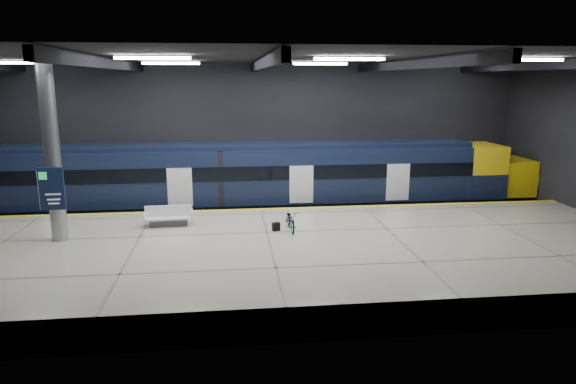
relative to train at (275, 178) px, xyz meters
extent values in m
plane|color=black|center=(-0.93, -5.50, -2.06)|extent=(30.00, 30.00, 0.00)
cube|color=black|center=(-0.93, 2.50, 1.94)|extent=(30.00, 0.10, 8.00)
cube|color=black|center=(-0.93, -13.50, 1.94)|extent=(30.00, 0.10, 8.00)
cube|color=black|center=(-0.93, -5.50, 5.94)|extent=(30.00, 16.00, 0.10)
cube|color=black|center=(-6.93, -5.50, 5.69)|extent=(0.25, 16.00, 0.40)
cube|color=black|center=(-0.93, -5.50, 5.69)|extent=(0.25, 16.00, 0.40)
cube|color=black|center=(5.07, -5.50, 5.69)|extent=(0.25, 16.00, 0.40)
cube|color=black|center=(11.07, -5.50, 5.69)|extent=(0.25, 16.00, 0.40)
cube|color=white|center=(-4.93, -7.50, 5.82)|extent=(2.60, 0.18, 0.10)
cube|color=white|center=(2.07, -7.50, 5.82)|extent=(2.60, 0.18, 0.10)
cube|color=white|center=(9.07, -7.50, 5.82)|extent=(2.60, 0.18, 0.10)
cube|color=white|center=(-11.93, -1.50, 5.82)|extent=(2.60, 0.18, 0.10)
cube|color=white|center=(-4.93, -1.50, 5.82)|extent=(2.60, 0.18, 0.10)
cube|color=white|center=(2.07, -1.50, 5.82)|extent=(2.60, 0.18, 0.10)
cube|color=white|center=(9.07, -1.50, 5.82)|extent=(2.60, 0.18, 0.10)
cube|color=#BEB7A0|center=(-0.93, -8.00, -1.51)|extent=(30.00, 11.00, 1.10)
cube|color=yellow|center=(-0.93, -2.75, -0.95)|extent=(30.00, 0.40, 0.01)
cube|color=gray|center=(-0.93, -0.72, -1.98)|extent=(30.00, 0.08, 0.16)
cube|color=gray|center=(-0.93, 0.72, -1.98)|extent=(30.00, 0.08, 0.16)
cube|color=black|center=(-1.80, 0.00, -1.51)|extent=(24.00, 2.58, 0.80)
cube|color=black|center=(-1.80, 0.00, 0.27)|extent=(24.00, 2.80, 2.75)
cube|color=black|center=(-1.80, 0.00, 1.76)|extent=(24.00, 2.30, 0.24)
cube|color=black|center=(-1.80, -1.41, 0.54)|extent=(24.00, 0.04, 0.70)
cube|color=white|center=(1.20, -1.41, -0.06)|extent=(1.20, 0.05, 1.90)
cube|color=yellow|center=(11.20, 0.00, 0.27)|extent=(2.00, 2.80, 2.75)
ellipsoid|color=yellow|center=(13.80, 0.00, -0.21)|extent=(3.60, 2.52, 1.90)
cube|color=black|center=(11.50, 0.00, 0.44)|extent=(1.60, 2.38, 0.80)
cube|color=#595B60|center=(-4.97, -5.02, -0.81)|extent=(1.58, 0.57, 0.29)
cube|color=white|center=(-4.97, -5.02, -0.59)|extent=(1.98, 0.93, 0.08)
cube|color=white|center=(-4.97, -5.02, -0.32)|extent=(1.94, 0.18, 0.49)
cube|color=white|center=(-5.93, -5.08, -0.47)|extent=(0.10, 0.83, 0.29)
cube|color=white|center=(-4.00, -4.97, -0.47)|extent=(0.10, 0.83, 0.29)
imported|color=#99999E|center=(0.07, -6.30, -0.52)|extent=(0.66, 1.69, 0.87)
cube|color=black|center=(-0.53, -6.30, -0.78)|extent=(0.34, 0.27, 0.35)
cylinder|color=#9EA0A5|center=(-8.93, -6.50, 2.49)|extent=(0.60, 0.60, 6.90)
cube|color=#0F1B37|center=(-8.93, -6.92, 1.14)|extent=(0.90, 0.12, 1.60)
camera|label=1|loc=(-2.38, -26.36, 5.10)|focal=32.00mm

